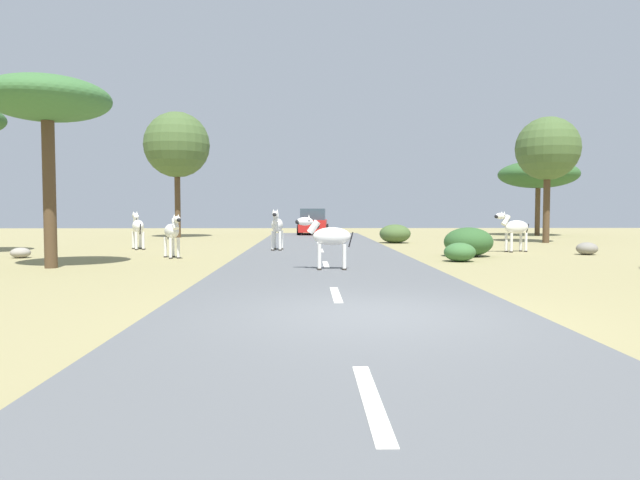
{
  "coord_description": "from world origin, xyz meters",
  "views": [
    {
      "loc": [
        -1.0,
        -8.7,
        1.65
      ],
      "look_at": [
        -0.6,
        9.67,
        0.7
      ],
      "focal_mm": 31.82,
      "sensor_mm": 36.0,
      "label": 1
    }
  ],
  "objects_px": {
    "bush_3": "(460,252)",
    "rock_1": "(587,249)",
    "zebra_3": "(329,237)",
    "tree_2": "(47,102)",
    "zebra_4": "(172,232)",
    "bush_0": "(468,242)",
    "tree_0": "(538,175)",
    "car_0": "(313,222)",
    "bush_1": "(395,234)",
    "rock_3": "(21,253)",
    "zebra_0": "(277,226)",
    "tree_6": "(177,145)",
    "tree_1": "(548,149)",
    "zebra_2": "(138,227)",
    "zebra_1": "(514,228)"
  },
  "relations": [
    {
      "from": "tree_1",
      "to": "bush_3",
      "type": "xyz_separation_m",
      "value": [
        -7.3,
        -10.6,
        -4.47
      ]
    },
    {
      "from": "tree_6",
      "to": "zebra_0",
      "type": "bearing_deg",
      "value": -60.76
    },
    {
      "from": "car_0",
      "to": "tree_1",
      "type": "distance_m",
      "value": 15.88
    },
    {
      "from": "car_0",
      "to": "rock_3",
      "type": "height_order",
      "value": "car_0"
    },
    {
      "from": "zebra_0",
      "to": "rock_1",
      "type": "bearing_deg",
      "value": 173.14
    },
    {
      "from": "zebra_4",
      "to": "tree_2",
      "type": "xyz_separation_m",
      "value": [
        -2.69,
        -3.31,
        3.81
      ]
    },
    {
      "from": "zebra_4",
      "to": "tree_2",
      "type": "height_order",
      "value": "tree_2"
    },
    {
      "from": "zebra_0",
      "to": "car_0",
      "type": "bearing_deg",
      "value": -92.94
    },
    {
      "from": "zebra_4",
      "to": "rock_1",
      "type": "height_order",
      "value": "zebra_4"
    },
    {
      "from": "tree_1",
      "to": "rock_3",
      "type": "distance_m",
      "value": 24.39
    },
    {
      "from": "zebra_4",
      "to": "tree_6",
      "type": "xyz_separation_m",
      "value": [
        -3.29,
        15.26,
        4.73
      ]
    },
    {
      "from": "zebra_1",
      "to": "zebra_4",
      "type": "distance_m",
      "value": 13.18
    },
    {
      "from": "zebra_2",
      "to": "car_0",
      "type": "xyz_separation_m",
      "value": [
        7.64,
        14.25,
        -0.12
      ]
    },
    {
      "from": "bush_3",
      "to": "bush_1",
      "type": "bearing_deg",
      "value": 92.56
    },
    {
      "from": "tree_1",
      "to": "bush_3",
      "type": "distance_m",
      "value": 13.62
    },
    {
      "from": "car_0",
      "to": "rock_1",
      "type": "distance_m",
      "value": 20.35
    },
    {
      "from": "tree_2",
      "to": "bush_3",
      "type": "height_order",
      "value": "tree_2"
    },
    {
      "from": "bush_1",
      "to": "rock_1",
      "type": "height_order",
      "value": "bush_1"
    },
    {
      "from": "rock_1",
      "to": "tree_2",
      "type": "bearing_deg",
      "value": -165.79
    },
    {
      "from": "bush_0",
      "to": "tree_0",
      "type": "bearing_deg",
      "value": 60.92
    },
    {
      "from": "zebra_2",
      "to": "zebra_0",
      "type": "bearing_deg",
      "value": -38.77
    },
    {
      "from": "bush_0",
      "to": "rock_1",
      "type": "relative_size",
      "value": 2.24
    },
    {
      "from": "tree_0",
      "to": "bush_0",
      "type": "distance_m",
      "value": 19.63
    },
    {
      "from": "bush_1",
      "to": "zebra_1",
      "type": "bearing_deg",
      "value": -59.56
    },
    {
      "from": "zebra_4",
      "to": "bush_0",
      "type": "relative_size",
      "value": 0.88
    },
    {
      "from": "tree_2",
      "to": "zebra_4",
      "type": "bearing_deg",
      "value": 50.94
    },
    {
      "from": "bush_3",
      "to": "rock_1",
      "type": "height_order",
      "value": "bush_3"
    },
    {
      "from": "zebra_1",
      "to": "tree_2",
      "type": "relative_size",
      "value": 0.3
    },
    {
      "from": "zebra_2",
      "to": "bush_1",
      "type": "xyz_separation_m",
      "value": [
        11.72,
        4.43,
        -0.49
      ]
    },
    {
      "from": "zebra_3",
      "to": "car_0",
      "type": "xyz_separation_m",
      "value": [
        -0.19,
        23.28,
        -0.09
      ]
    },
    {
      "from": "bush_3",
      "to": "tree_0",
      "type": "bearing_deg",
      "value": 61.55
    },
    {
      "from": "zebra_4",
      "to": "bush_0",
      "type": "height_order",
      "value": "zebra_4"
    },
    {
      "from": "tree_1",
      "to": "zebra_1",
      "type": "bearing_deg",
      "value": -121.86
    },
    {
      "from": "zebra_0",
      "to": "rock_1",
      "type": "height_order",
      "value": "zebra_0"
    },
    {
      "from": "zebra_0",
      "to": "tree_1",
      "type": "bearing_deg",
      "value": -153.57
    },
    {
      "from": "zebra_4",
      "to": "car_0",
      "type": "bearing_deg",
      "value": -133.14
    },
    {
      "from": "zebra_4",
      "to": "tree_1",
      "type": "distance_m",
      "value": 19.59
    },
    {
      "from": "zebra_3",
      "to": "tree_6",
      "type": "distance_m",
      "value": 21.95
    },
    {
      "from": "zebra_4",
      "to": "rock_1",
      "type": "bearing_deg",
      "value": 156.42
    },
    {
      "from": "tree_0",
      "to": "zebra_3",
      "type": "bearing_deg",
      "value": -123.83
    },
    {
      "from": "zebra_0",
      "to": "zebra_4",
      "type": "relative_size",
      "value": 1.15
    },
    {
      "from": "bush_1",
      "to": "tree_6",
      "type": "bearing_deg",
      "value": 153.46
    },
    {
      "from": "bush_1",
      "to": "rock_3",
      "type": "bearing_deg",
      "value": -148.55
    },
    {
      "from": "zebra_3",
      "to": "tree_2",
      "type": "relative_size",
      "value": 0.29
    },
    {
      "from": "zebra_3",
      "to": "bush_1",
      "type": "xyz_separation_m",
      "value": [
        3.88,
        13.45,
        -0.46
      ]
    },
    {
      "from": "zebra_4",
      "to": "tree_2",
      "type": "distance_m",
      "value": 5.72
    },
    {
      "from": "tree_6",
      "to": "tree_2",
      "type": "bearing_deg",
      "value": -88.15
    },
    {
      "from": "bush_3",
      "to": "rock_1",
      "type": "distance_m",
      "value": 6.16
    },
    {
      "from": "zebra_0",
      "to": "rock_3",
      "type": "xyz_separation_m",
      "value": [
        -8.77,
        -3.02,
        -0.86
      ]
    },
    {
      "from": "tree_0",
      "to": "bush_3",
      "type": "xyz_separation_m",
      "value": [
        -10.25,
        -18.92,
        -3.71
      ]
    }
  ]
}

